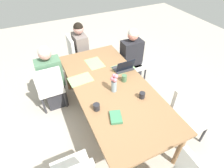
# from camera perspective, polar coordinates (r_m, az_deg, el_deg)

# --- Properties ---
(ground_plane) EXTENTS (10.00, 10.00, 0.00)m
(ground_plane) POSITION_cam_1_polar(r_m,az_deg,el_deg) (3.24, -0.00, -10.74)
(ground_plane) COLOR #B2A899
(dining_table) EXTENTS (2.34, 1.08, 0.74)m
(dining_table) POSITION_cam_1_polar(r_m,az_deg,el_deg) (2.75, -0.00, -1.82)
(dining_table) COLOR olive
(dining_table) RESTS_ON ground_plane
(chair_head_left_left_near) EXTENTS (0.44, 0.44, 0.90)m
(chair_head_left_left_near) POSITION_cam_1_polar(r_m,az_deg,el_deg) (4.01, -10.84, 9.27)
(chair_head_left_left_near) COLOR silver
(chair_head_left_left_near) RESTS_ON ground_plane
(person_head_left_left_near) EXTENTS (0.40, 0.36, 1.19)m
(person_head_left_left_near) POSITION_cam_1_polar(r_m,az_deg,el_deg) (3.96, -9.59, 9.48)
(person_head_left_left_near) COLOR #2D2D33
(person_head_left_left_near) RESTS_ON ground_plane
(chair_near_left_mid) EXTENTS (0.44, 0.44, 0.90)m
(chair_near_left_mid) POSITION_cam_1_polar(r_m,az_deg,el_deg) (3.27, -18.97, -0.47)
(chair_near_left_mid) COLOR silver
(chair_near_left_mid) RESTS_ON ground_plane
(person_near_left_mid) EXTENTS (0.36, 0.40, 1.19)m
(person_near_left_mid) POSITION_cam_1_polar(r_m,az_deg,el_deg) (3.32, -18.30, 0.94)
(person_near_left_mid) COLOR #2D2D33
(person_near_left_mid) RESTS_ON ground_plane
(chair_far_left_far) EXTENTS (0.44, 0.44, 0.90)m
(chair_far_left_far) POSITION_cam_1_polar(r_m,az_deg,el_deg) (3.79, 6.20, 7.83)
(chair_far_left_far) COLOR silver
(chair_far_left_far) RESTS_ON ground_plane
(person_far_left_far) EXTENTS (0.36, 0.40, 1.19)m
(person_far_left_far) POSITION_cam_1_polar(r_m,az_deg,el_deg) (3.70, 6.00, 7.41)
(person_far_left_far) COLOR #2D2D33
(person_far_left_far) RESTS_ON ground_plane
(chair_far_right_mid) EXTENTS (0.44, 0.44, 0.90)m
(chair_far_right_mid) POSITION_cam_1_polar(r_m,az_deg,el_deg) (2.89, 22.47, -8.21)
(chair_far_right_mid) COLOR silver
(chair_far_right_mid) RESTS_ON ground_plane
(flower_vase) EXTENTS (0.12, 0.10, 0.29)m
(flower_vase) POSITION_cam_1_polar(r_m,az_deg,el_deg) (2.54, 0.67, 0.53)
(flower_vase) COLOR #8EA8B7
(flower_vase) RESTS_ON dining_table
(placemat_head_left_left_near) EXTENTS (0.37, 0.27, 0.00)m
(placemat_head_left_left_near) POSITION_cam_1_polar(r_m,az_deg,el_deg) (3.21, -5.48, 6.51)
(placemat_head_left_left_near) COLOR #7FAD70
(placemat_head_left_left_near) RESTS_ON dining_table
(placemat_near_left_mid) EXTENTS (0.28, 0.38, 0.00)m
(placemat_near_left_mid) POSITION_cam_1_polar(r_m,az_deg,el_deg) (2.88, -9.88, 1.43)
(placemat_near_left_mid) COLOR #7FAD70
(placemat_near_left_mid) RESTS_ON dining_table
(placemat_far_left_far) EXTENTS (0.29, 0.38, 0.00)m
(placemat_far_left_far) POSITION_cam_1_polar(r_m,az_deg,el_deg) (3.09, 3.54, 5.11)
(placemat_far_left_far) COLOR #7FAD70
(placemat_far_left_far) RESTS_ON dining_table
(laptop_far_left_far) EXTENTS (0.22, 0.32, 0.21)m
(laptop_far_left_far) POSITION_cam_1_polar(r_m,az_deg,el_deg) (3.02, 3.71, 5.19)
(laptop_far_left_far) COLOR #38383D
(laptop_far_left_far) RESTS_ON dining_table
(coffee_mug_near_left) EXTENTS (0.09, 0.09, 0.09)m
(coffee_mug_near_left) POSITION_cam_1_polar(r_m,az_deg,el_deg) (2.36, -4.90, -7.20)
(coffee_mug_near_left) COLOR #232328
(coffee_mug_near_left) RESTS_ON dining_table
(coffee_mug_near_right) EXTENTS (0.08, 0.08, 0.09)m
(coffee_mug_near_right) POSITION_cam_1_polar(r_m,az_deg,el_deg) (2.53, 9.44, -3.53)
(coffee_mug_near_right) COLOR #232328
(coffee_mug_near_right) RESTS_ON dining_table
(coffee_mug_centre_left) EXTENTS (0.08, 0.08, 0.11)m
(coffee_mug_centre_left) POSITION_cam_1_polar(r_m,az_deg,el_deg) (2.78, 3.85, 1.83)
(coffee_mug_centre_left) COLOR #47704C
(coffee_mug_centre_left) RESTS_ON dining_table
(book_red_cover) EXTENTS (0.23, 0.19, 0.04)m
(book_red_cover) POSITION_cam_1_polar(r_m,az_deg,el_deg) (2.28, 1.20, -10.38)
(book_red_cover) COLOR #3D7F56
(book_red_cover) RESTS_ON dining_table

